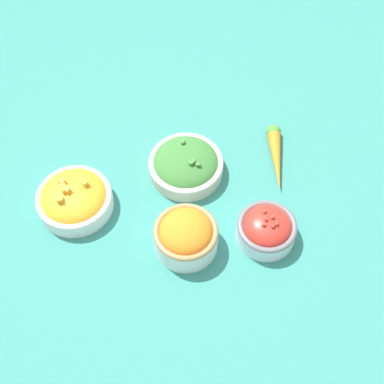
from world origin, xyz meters
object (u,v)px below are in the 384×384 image
object	(u,v)px
bowl_broccoli	(186,164)
bowl_squash	(74,198)
bowl_cherry_tomatoes	(267,229)
loose_carrot	(276,155)
bowl_carrots	(186,235)

from	to	relation	value
bowl_broccoli	bowl_squash	bearing A→B (deg)	162.52
bowl_cherry_tomatoes	loose_carrot	bearing A→B (deg)	40.71
bowl_carrots	bowl_squash	xyz separation A→B (m)	(-0.12, 0.21, -0.01)
bowl_broccoli	bowl_carrots	bearing A→B (deg)	-128.14
bowl_carrots	loose_carrot	distance (m)	0.29
bowl_carrots	bowl_squash	distance (m)	0.25
bowl_cherry_tomatoes	bowl_squash	bearing A→B (deg)	131.08
bowl_cherry_tomatoes	bowl_broccoli	bearing A→B (deg)	96.67
bowl_broccoli	bowl_squash	size ratio (longest dim) A/B	1.03
bowl_broccoli	loose_carrot	world-z (taller)	bowl_broccoli
loose_carrot	bowl_broccoli	bearing A→B (deg)	-80.08
bowl_carrots	bowl_cherry_tomatoes	bearing A→B (deg)	-31.37
bowl_carrots	loose_carrot	xyz separation A→B (m)	(0.28, 0.05, -0.02)
bowl_broccoli	bowl_squash	distance (m)	0.24
bowl_squash	bowl_cherry_tomatoes	xyz separation A→B (m)	(0.26, -0.30, 0.00)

